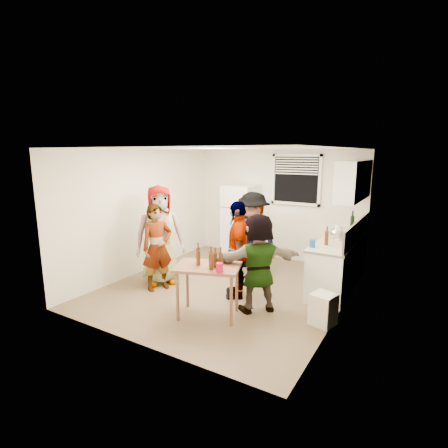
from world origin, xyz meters
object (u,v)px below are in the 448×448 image
Objects in this scene: blue_cup at (312,247)px; serving_table at (208,316)px; wine_bottle at (351,231)px; guest_back_right at (252,279)px; refrigerator at (240,221)px; guest_stripe at (159,289)px; beer_bottle_table at (215,267)px; kettle at (336,239)px; guest_black at (237,295)px; guest_grey at (162,282)px; beer_bottle_counter at (326,245)px; red_cup at (219,272)px; guest_back_left at (246,272)px; guest_orange at (257,310)px; trash_bin at (323,308)px.

blue_cup is 2.03m from serving_table.
wine_bottle reaches higher than guest_back_right.
guest_stripe is (-0.30, -2.56, -0.85)m from refrigerator.
wine_bottle is at bearing 66.64° from beer_bottle_table.
guest_black is at bearing -155.08° from kettle.
refrigerator reaches higher than guest_grey.
wine_bottle reaches higher than beer_bottle_counter.
serving_table is 0.86m from red_cup.
beer_bottle_table reaches higher than guest_back_left.
refrigerator is 2.69m from beer_bottle_counter.
guest_back_left is (-1.56, 0.65, -0.90)m from blue_cup.
guest_orange is at bearing -122.96° from beer_bottle_counter.
guest_stripe is at bearing -100.81° from guest_black.
guest_back_left is at bearing 157.39° from blue_cup.
red_cup is 0.08× the size of guest_orange.
blue_cup is 0.08× the size of guest_stripe.
blue_cup is at bearing 86.16° from guest_black.
beer_bottle_table is 1.06m from guest_orange.
red_cup is at bearing -117.84° from blue_cup.
trash_bin is (2.63, -2.38, -0.60)m from refrigerator.
refrigerator is 1.09× the size of guest_stripe.
kettle is at bearing 74.57° from blue_cup.
beer_bottle_table is (-0.99, -1.43, -0.10)m from blue_cup.
serving_table is 1.43m from guest_stripe.
trash_bin is 0.27× the size of guest_back_right.
serving_table is (-1.13, -1.43, -0.90)m from blue_cup.
blue_cup reaches higher than serving_table.
beer_bottle_counter is (-0.05, -0.50, 0.00)m from kettle.
guest_stripe is 1.82m from guest_back_right.
beer_bottle_counter is 0.30m from blue_cup.
serving_table is at bearing -70.38° from guest_back_right.
wine_bottle is 2.71m from guest_black.
refrigerator is at bearing -179.46° from wine_bottle.
serving_table is 0.90m from guest_black.
trash_bin is 0.28× the size of guest_black.
blue_cup is 1.59m from guest_back_right.
wine_bottle reaches higher than guest_grey.
beer_bottle_table reaches higher than trash_bin.
refrigerator reaches higher than blue_cup.
wine_bottle is at bearing 63.78° from kettle.
guest_black is (-1.11, -0.53, -0.90)m from blue_cup.
refrigerator is 2.50m from wine_bottle.
kettle is 0.16× the size of guest_black.
guest_black is at bearing 97.52° from beer_bottle_table.
trash_bin is at bearing 21.64° from serving_table.
beer_bottle_table reaches higher than guest_grey.
guest_orange is (-0.88, -2.46, -0.90)m from wine_bottle.
guest_stripe is 1.46m from guest_black.
guest_orange is at bearing -44.88° from guest_back_right.
trash_bin is at bearing -101.06° from kettle.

